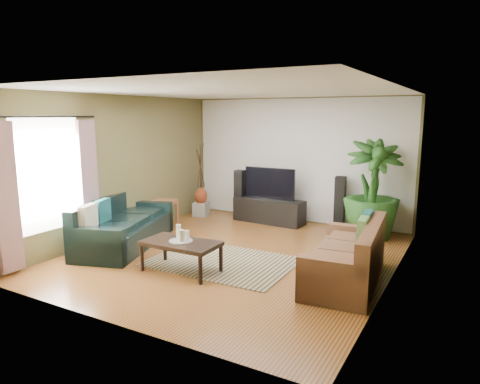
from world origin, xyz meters
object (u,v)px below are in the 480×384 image
Objects in this scene: tv_stand at (269,211)px; pedestal at (201,209)px; sofa_left at (125,223)px; speaker_right at (340,203)px; side_table at (162,214)px; potted_plant at (372,189)px; vase at (201,196)px; speaker_left at (240,195)px; television at (270,183)px; coffee_table at (181,256)px; sofa_right at (346,252)px.

pedestal is at bearing -169.68° from tv_stand.
sofa_left is 2.59m from pedestal.
speaker_right is 3.69m from side_table.
potted_plant reaches higher than speaker_right.
side_table is at bearing -96.98° from vase.
speaker_right is 0.85m from potted_plant.
sofa_left reaches higher than side_table.
speaker_left reaches higher than tv_stand.
pedestal is (-0.12, 2.58, -0.27)m from sofa_left.
potted_plant is at bearing -5.16° from speaker_left.
sofa_left is at bearing -118.74° from television.
speaker_right reaches higher than side_table.
tv_stand is 1.55m from speaker_right.
coffee_table is 3.81m from speaker_right.
sofa_left is 2.04× the size of speaker_left.
speaker_right is 1.98× the size of side_table.
side_table is at bearing -7.08° from sofa_left.
coffee_table is 3.43m from television.
vase is (-0.93, -0.18, -0.09)m from speaker_left.
tv_stand is 1.67m from pedestal.
sofa_right is 3.48m from tv_stand.
sofa_left is at bearing -87.40° from vase.
television is (-2.38, 2.55, 0.44)m from sofa_right.
pedestal is at bearing 83.02° from side_table.
coffee_table is (-2.26, -0.82, -0.19)m from sofa_right.
sofa_left reaches higher than tv_stand.
vase is (-3.16, -0.40, -0.08)m from speaker_right.
pedestal is at bearing -176.78° from speaker_right.
television is (0.00, 0.02, 0.60)m from tv_stand.
side_table is at bearing 133.84° from coffee_table.
television is 1.55m from speaker_right.
speaker_right is at bearing 156.82° from potted_plant.
coffee_table is 3.61m from pedestal.
pedestal is at bearing -125.27° from sofa_right.
side_table is at bearing -96.98° from pedestal.
potted_plant reaches higher than pedestal.
speaker_left reaches higher than pedestal.
sofa_right is (3.92, 0.25, 0.00)m from sofa_left.
sofa_right is 1.77× the size of speaker_right.
speaker_right is at bearing 7.24° from vase.
sofa_left is 3.23m from television.
pedestal is (-1.65, -0.20, -0.10)m from tv_stand.
speaker_left is at bearing 11.15° from vase.
pedestal is (-3.16, -0.40, -0.39)m from speaker_right.
potted_plant reaches higher than tv_stand.
television is 1.05× the size of speaker_right.
tv_stand is 2.84× the size of side_table.
coffee_table is (1.67, -0.57, -0.19)m from sofa_left.
potted_plant is at bearing 1.56° from vase.
sofa_left is 4.26m from speaker_right.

